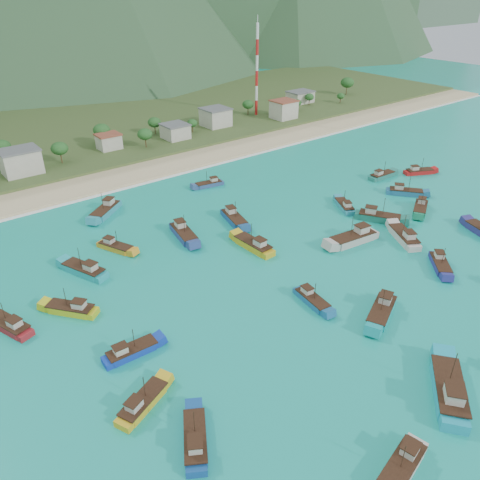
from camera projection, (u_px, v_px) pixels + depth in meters
ground at (317, 274)px, 100.80m from camera, size 600.00×600.00×0.00m
beach at (143, 171)px, 155.10m from camera, size 400.00×18.00×1.20m
land at (75, 130)px, 197.02m from camera, size 400.00×110.00×2.40m
surf_line at (158, 179)px, 148.57m from camera, size 400.00×2.50×0.08m
village at (138, 136)px, 173.24m from camera, size 216.11×28.20×7.59m
vegetation at (107, 139)px, 168.86m from camera, size 273.46×25.58×9.21m
radio_tower at (257, 71)px, 204.10m from camera, size 1.20×1.20×38.20m
boat_0 at (10, 326)px, 84.78m from camera, size 6.23×10.53×5.98m
boat_1 at (449, 391)px, 70.86m from camera, size 13.33×11.65×8.12m
boat_3 at (419, 172)px, 152.61m from camera, size 9.94×6.82×5.71m
boat_4 at (85, 271)px, 100.67m from camera, size 7.21×11.64×6.62m
boat_5 at (116, 247)px, 109.78m from camera, size 6.29×9.74×5.56m
boat_6 at (405, 192)px, 137.81m from camera, size 8.94×10.11×6.18m
boat_7 at (420, 209)px, 128.02m from camera, size 10.64×7.69×6.17m
boat_8 at (402, 467)px, 60.29m from camera, size 10.53×4.94×5.99m
boat_9 at (382, 312)px, 88.19m from camera, size 11.84×7.68×6.76m
boat_10 at (209, 184)px, 143.48m from camera, size 9.31×4.14×5.32m
boat_11 at (234, 219)px, 122.30m from camera, size 5.92×11.70×6.64m
boat_12 at (143, 403)px, 69.39m from camera, size 9.94×6.48×5.68m
boat_13 at (254, 245)px, 110.10m from camera, size 3.87×11.47×6.69m
boat_15 at (382, 176)px, 149.42m from camera, size 10.04×3.43×5.85m
boat_18 at (312, 300)px, 91.76m from camera, size 3.89×9.39×5.38m
boat_19 at (184, 234)px, 115.06m from camera, size 5.59×12.10×6.89m
boat_22 at (131, 352)px, 78.96m from camera, size 9.61×3.19×5.62m
boat_24 at (404, 237)px, 113.62m from camera, size 8.66×11.72×6.82m
boat_26 at (106, 211)px, 126.39m from camera, size 11.59×10.07×7.04m
boat_27 at (72, 310)px, 88.98m from camera, size 8.58×9.72×5.94m
boat_29 at (378, 217)px, 122.98m from camera, size 9.07×11.89×6.97m
boat_30 at (440, 265)px, 103.06m from camera, size 8.80×8.86×5.70m
boat_31 at (195, 440)px, 63.75m from camera, size 7.68×10.06×5.89m
boat_32 at (354, 239)px, 112.68m from camera, size 13.41×5.47×7.70m
boat_33 at (344, 206)px, 129.57m from camera, size 6.93×9.55×5.54m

